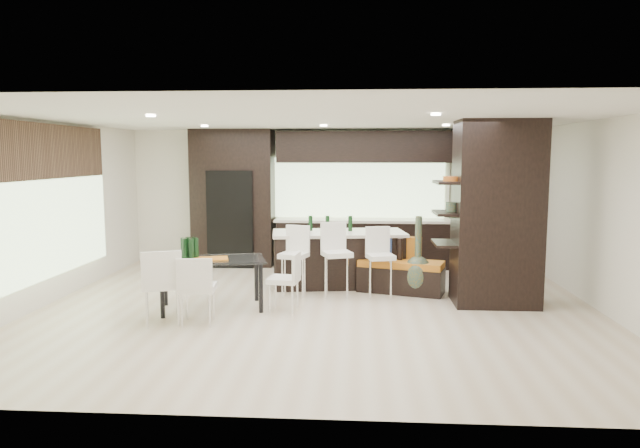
# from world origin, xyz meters

# --- Properties ---
(ground) EXTENTS (8.00, 8.00, 0.00)m
(ground) POSITION_xyz_m (0.00, 0.00, 0.00)
(ground) COLOR beige
(ground) RESTS_ON ground
(back_wall) EXTENTS (8.00, 0.02, 2.70)m
(back_wall) POSITION_xyz_m (0.00, 3.50, 1.35)
(back_wall) COLOR white
(back_wall) RESTS_ON ground
(left_wall) EXTENTS (0.02, 7.00, 2.70)m
(left_wall) POSITION_xyz_m (-4.00, 0.00, 1.35)
(left_wall) COLOR white
(left_wall) RESTS_ON ground
(right_wall) EXTENTS (0.02, 7.00, 2.70)m
(right_wall) POSITION_xyz_m (4.00, 0.00, 1.35)
(right_wall) COLOR white
(right_wall) RESTS_ON ground
(ceiling) EXTENTS (8.00, 7.00, 0.02)m
(ceiling) POSITION_xyz_m (0.00, 0.00, 2.70)
(ceiling) COLOR white
(ceiling) RESTS_ON ground
(window_left) EXTENTS (0.04, 3.20, 1.90)m
(window_left) POSITION_xyz_m (-3.96, 0.20, 1.35)
(window_left) COLOR #B2D199
(window_left) RESTS_ON left_wall
(window_back) EXTENTS (3.40, 0.04, 1.20)m
(window_back) POSITION_xyz_m (0.60, 3.46, 1.55)
(window_back) COLOR #B2D199
(window_back) RESTS_ON back_wall
(stone_accent) EXTENTS (0.08, 3.00, 0.80)m
(stone_accent) POSITION_xyz_m (-3.93, 0.20, 2.25)
(stone_accent) COLOR brown
(stone_accent) RESTS_ON left_wall
(ceiling_spots) EXTENTS (4.00, 3.00, 0.02)m
(ceiling_spots) POSITION_xyz_m (0.00, 0.25, 2.68)
(ceiling_spots) COLOR white
(ceiling_spots) RESTS_ON ceiling
(back_cabinetry) EXTENTS (6.80, 0.68, 2.70)m
(back_cabinetry) POSITION_xyz_m (0.50, 3.17, 1.35)
(back_cabinetry) COLOR black
(back_cabinetry) RESTS_ON ground
(refrigerator) EXTENTS (0.90, 0.68, 1.90)m
(refrigerator) POSITION_xyz_m (-1.90, 3.12, 0.95)
(refrigerator) COLOR black
(refrigerator) RESTS_ON ground
(partition_column) EXTENTS (1.20, 0.80, 2.70)m
(partition_column) POSITION_xyz_m (2.60, 0.40, 1.35)
(partition_column) COLOR black
(partition_column) RESTS_ON ground
(kitchen_island) EXTENTS (2.31, 1.24, 0.92)m
(kitchen_island) POSITION_xyz_m (0.26, 1.46, 0.46)
(kitchen_island) COLOR black
(kitchen_island) RESTS_ON ground
(stool_left) EXTENTS (0.49, 0.49, 0.89)m
(stool_left) POSITION_xyz_m (-0.42, 0.70, 0.44)
(stool_left) COLOR white
(stool_left) RESTS_ON ground
(stool_mid) EXTENTS (0.53, 0.53, 0.93)m
(stool_mid) POSITION_xyz_m (0.26, 0.69, 0.47)
(stool_mid) COLOR white
(stool_mid) RESTS_ON ground
(stool_right) EXTENTS (0.47, 0.47, 0.88)m
(stool_right) POSITION_xyz_m (0.93, 0.70, 0.44)
(stool_right) COLOR white
(stool_right) RESTS_ON ground
(bench) EXTENTS (1.44, 0.89, 0.52)m
(bench) POSITION_xyz_m (1.28, 1.04, 0.26)
(bench) COLOR black
(bench) RESTS_ON ground
(floor_vase) EXTENTS (0.53, 0.53, 1.25)m
(floor_vase) POSITION_xyz_m (1.53, 0.89, 0.63)
(floor_vase) COLOR #414F38
(floor_vase) RESTS_ON ground
(dining_table) EXTENTS (1.66, 1.21, 0.72)m
(dining_table) POSITION_xyz_m (-1.50, -0.15, 0.36)
(dining_table) COLOR white
(dining_table) RESTS_ON ground
(chair_near) EXTENTS (0.50, 0.50, 0.83)m
(chair_near) POSITION_xyz_m (-1.50, -0.88, 0.42)
(chair_near) COLOR white
(chair_near) RESTS_ON ground
(chair_far) EXTENTS (0.64, 0.64, 0.92)m
(chair_far) POSITION_xyz_m (-1.97, -0.90, 0.46)
(chair_far) COLOR white
(chair_far) RESTS_ON ground
(chair_end) EXTENTS (0.46, 0.46, 0.77)m
(chair_end) POSITION_xyz_m (-0.47, -0.15, 0.38)
(chair_end) COLOR white
(chair_end) RESTS_ON ground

